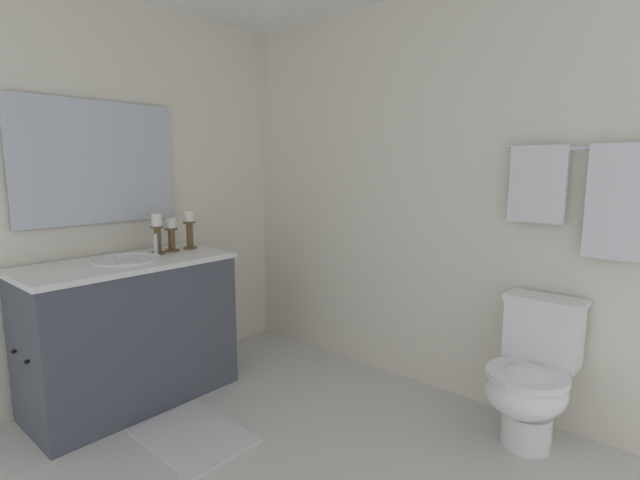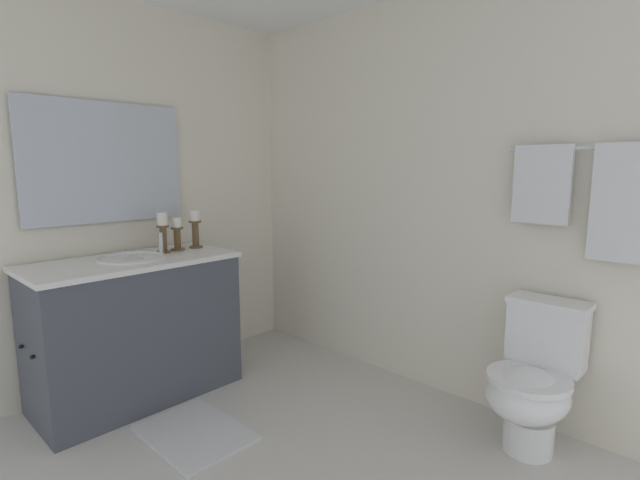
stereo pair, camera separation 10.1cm
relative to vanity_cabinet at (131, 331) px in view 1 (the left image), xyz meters
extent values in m
cube|color=silver|center=(1.23, 1.38, 0.79)|extent=(3.12, 0.04, 2.45)
cube|color=silver|center=(-0.33, -0.08, 0.79)|extent=(0.04, 2.92, 2.45)
cube|color=#474C56|center=(0.00, 0.00, -0.02)|extent=(0.55, 1.15, 0.84)
cube|color=white|center=(0.00, 0.00, 0.42)|extent=(0.58, 1.18, 0.03)
sphere|color=black|center=(-0.10, -0.59, 0.03)|extent=(0.02, 0.02, 0.02)
sphere|color=black|center=(0.10, -0.59, 0.03)|extent=(0.02, 0.02, 0.02)
ellipsoid|color=white|center=(0.00, 0.00, 0.38)|extent=(0.38, 0.30, 0.11)
torus|color=white|center=(0.00, 0.00, 0.44)|extent=(0.40, 0.40, 0.02)
cylinder|color=silver|center=(0.00, 0.19, 0.50)|extent=(0.02, 0.02, 0.14)
cube|color=silver|center=(-0.28, 0.00, 1.00)|extent=(0.02, 0.98, 0.74)
cylinder|color=brown|center=(-0.06, 0.48, 0.44)|extent=(0.09, 0.09, 0.01)
cylinder|color=brown|center=(-0.06, 0.48, 0.52)|extent=(0.04, 0.04, 0.17)
cylinder|color=brown|center=(-0.06, 0.48, 0.61)|extent=(0.08, 0.08, 0.01)
cylinder|color=white|center=(-0.06, 0.48, 0.65)|extent=(0.06, 0.06, 0.07)
cylinder|color=brown|center=(-0.07, 0.34, 0.44)|extent=(0.09, 0.09, 0.01)
cylinder|color=brown|center=(-0.07, 0.34, 0.50)|extent=(0.04, 0.04, 0.14)
cylinder|color=brown|center=(-0.07, 0.34, 0.58)|extent=(0.08, 0.08, 0.01)
cylinder|color=white|center=(-0.07, 0.34, 0.62)|extent=(0.06, 0.06, 0.06)
cylinder|color=brown|center=(-0.05, 0.24, 0.44)|extent=(0.09, 0.09, 0.01)
cylinder|color=brown|center=(-0.05, 0.24, 0.52)|extent=(0.04, 0.04, 0.16)
cylinder|color=brown|center=(-0.05, 0.24, 0.60)|extent=(0.08, 0.08, 0.01)
cylinder|color=white|center=(-0.05, 0.24, 0.65)|extent=(0.06, 0.06, 0.08)
cylinder|color=white|center=(1.97, 1.08, -0.35)|extent=(0.24, 0.24, 0.18)
ellipsoid|color=white|center=(1.97, 1.03, -0.12)|extent=(0.38, 0.46, 0.24)
cylinder|color=white|center=(1.97, 1.03, -0.04)|extent=(0.39, 0.39, 0.03)
cube|color=white|center=(1.97, 1.25, 0.12)|extent=(0.36, 0.17, 0.32)
cube|color=white|center=(1.97, 1.25, 0.30)|extent=(0.38, 0.19, 0.03)
cylinder|color=silver|center=(2.05, 1.32, 1.07)|extent=(0.72, 0.02, 0.02)
cube|color=white|center=(1.87, 1.30, 0.89)|extent=(0.28, 0.03, 0.40)
cube|color=white|center=(2.23, 1.30, 0.81)|extent=(0.26, 0.03, 0.55)
cube|color=silver|center=(0.62, 0.00, -0.43)|extent=(0.60, 0.44, 0.02)
camera|label=1|loc=(2.63, -1.28, 0.98)|focal=26.28mm
camera|label=2|loc=(2.70, -1.21, 0.98)|focal=26.28mm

